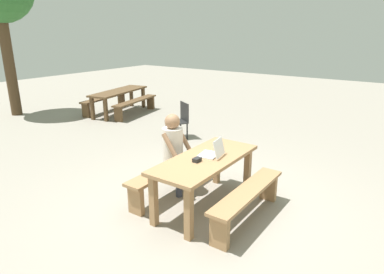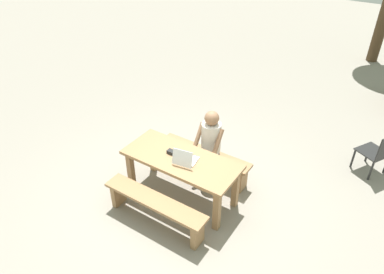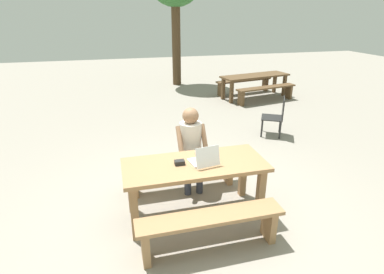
% 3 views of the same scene
% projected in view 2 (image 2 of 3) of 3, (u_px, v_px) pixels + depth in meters
% --- Properties ---
extents(ground_plane, '(30.00, 30.00, 0.00)m').
position_uv_depth(ground_plane, '(182.00, 196.00, 5.73)').
color(ground_plane, gray).
extents(picnic_table_front, '(1.79, 0.76, 0.76)m').
position_uv_depth(picnic_table_front, '(181.00, 164.00, 5.37)').
color(picnic_table_front, '#9E754C').
rests_on(picnic_table_front, ground).
extents(bench_near, '(1.65, 0.30, 0.46)m').
position_uv_depth(bench_near, '(155.00, 205.00, 5.07)').
color(bench_near, '#9E754C').
rests_on(bench_near, ground).
extents(bench_far, '(1.65, 0.30, 0.46)m').
position_uv_depth(bench_far, '(204.00, 157.00, 6.00)').
color(bench_far, '#9E754C').
rests_on(bench_far, ground).
extents(laptop, '(0.35, 0.36, 0.26)m').
position_uv_depth(laptop, '(185.00, 159.00, 5.18)').
color(laptop, white).
rests_on(laptop, picnic_table_front).
extents(small_pouch, '(0.12, 0.08, 0.05)m').
position_uv_depth(small_pouch, '(171.00, 152.00, 5.38)').
color(small_pouch, black).
rests_on(small_pouch, picnic_table_front).
extents(person_seated, '(0.43, 0.42, 1.27)m').
position_uv_depth(person_seated, '(210.00, 140.00, 5.69)').
color(person_seated, '#333847').
rests_on(person_seated, ground).
extents(plastic_chair, '(0.60, 0.60, 0.85)m').
position_uv_depth(plastic_chair, '(378.00, 152.00, 5.96)').
color(plastic_chair, '#262626').
rests_on(plastic_chair, ground).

